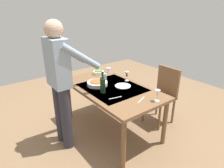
% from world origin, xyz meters
% --- Properties ---
extents(ground_plane, '(6.00, 6.00, 0.00)m').
position_xyz_m(ground_plane, '(0.00, 0.00, 0.00)').
color(ground_plane, '#846647').
extents(dining_table, '(1.55, 0.88, 0.72)m').
position_xyz_m(dining_table, '(0.00, 0.00, 0.65)').
color(dining_table, brown).
rests_on(dining_table, ground_plane).
extents(chair_near, '(0.40, 0.40, 0.91)m').
position_xyz_m(chair_near, '(-0.29, -0.82, 0.53)').
color(chair_near, '#523019').
rests_on(chair_near, ground_plane).
extents(person_server, '(0.42, 0.61, 1.69)m').
position_xyz_m(person_server, '(0.15, 0.70, 0.96)').
color(person_server, '#2D2D38').
rests_on(person_server, ground_plane).
extents(wine_bottle, '(0.07, 0.07, 0.30)m').
position_xyz_m(wine_bottle, '(-0.07, 0.21, 0.83)').
color(wine_bottle, black).
rests_on(wine_bottle, dining_table).
extents(wine_glass_left, '(0.07, 0.07, 0.15)m').
position_xyz_m(wine_glass_left, '(0.06, -0.34, 0.83)').
color(wine_glass_left, white).
rests_on(wine_glass_left, dining_table).
extents(wine_glass_right, '(0.07, 0.07, 0.15)m').
position_xyz_m(wine_glass_right, '(-0.68, -0.18, 0.83)').
color(wine_glass_right, white).
rests_on(wine_glass_right, dining_table).
extents(water_cup_near_left, '(0.07, 0.07, 0.10)m').
position_xyz_m(water_cup_near_left, '(0.32, -0.10, 0.77)').
color(water_cup_near_left, silver).
rests_on(water_cup_near_left, dining_table).
extents(water_cup_near_right, '(0.08, 0.08, 0.09)m').
position_xyz_m(water_cup_near_right, '(0.56, -0.35, 0.77)').
color(water_cup_near_right, silver).
rests_on(water_cup_near_right, dining_table).
extents(serving_bowl_pasta, '(0.30, 0.30, 0.07)m').
position_xyz_m(serving_bowl_pasta, '(0.19, 0.13, 0.76)').
color(serving_bowl_pasta, white).
rests_on(serving_bowl_pasta, dining_table).
extents(side_bowl_salad, '(0.18, 0.18, 0.07)m').
position_xyz_m(side_bowl_salad, '(0.59, -0.16, 0.76)').
color(side_bowl_salad, white).
rests_on(side_bowl_salad, dining_table).
extents(dinner_plate_near, '(0.23, 0.23, 0.01)m').
position_xyz_m(dinner_plate_near, '(-0.07, -0.15, 0.73)').
color(dinner_plate_near, white).
rests_on(dinner_plate_near, dining_table).
extents(table_knife, '(0.09, 0.19, 0.00)m').
position_xyz_m(table_knife, '(-0.55, -0.04, 0.73)').
color(table_knife, silver).
rests_on(table_knife, dining_table).
extents(table_fork, '(0.05, 0.18, 0.00)m').
position_xyz_m(table_fork, '(-0.31, 0.18, 0.73)').
color(table_fork, silver).
rests_on(table_fork, dining_table).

